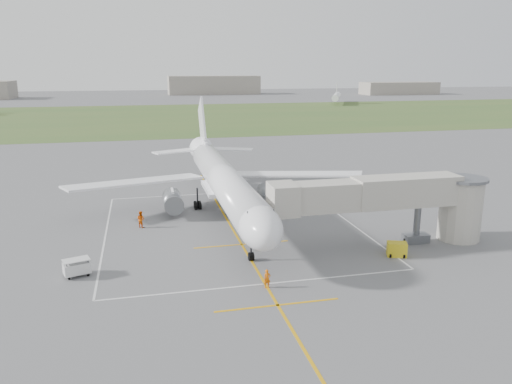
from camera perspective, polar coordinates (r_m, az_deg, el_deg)
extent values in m
plane|color=#575759|center=(61.56, -3.51, -2.88)|extent=(700.00, 700.00, 0.00)
cube|color=#3A5826|center=(189.18, -10.24, 8.47)|extent=(700.00, 120.00, 0.02)
cube|color=orange|center=(56.87, -2.66, -4.31)|extent=(0.25, 60.00, 0.01)
cube|color=orange|center=(39.72, 2.49, -12.79)|extent=(10.00, 0.25, 0.01)
cube|color=orange|center=(52.23, -1.65, -6.00)|extent=(10.00, 0.25, 0.01)
cube|color=silver|center=(72.99, -5.10, -0.18)|extent=(28.00, 0.20, 0.01)
cube|color=silver|center=(43.20, 1.05, -10.46)|extent=(28.00, 0.20, 0.01)
cube|color=silver|center=(57.15, -16.83, -4.83)|extent=(0.20, 32.00, 0.01)
cube|color=silver|center=(61.70, 10.08, -3.03)|extent=(0.20, 32.00, 0.01)
cylinder|color=white|center=(60.40, -3.57, 1.21)|extent=(3.80, 36.00, 3.80)
ellipsoid|color=white|center=(43.37, 0.43, -3.98)|extent=(3.80, 7.22, 3.80)
cube|color=black|center=(42.22, 0.72, -2.99)|extent=(2.40, 1.60, 0.99)
cone|color=white|center=(80.24, -6.04, 4.68)|extent=(3.80, 6.00, 3.80)
cube|color=white|center=(68.69, 4.26, 2.05)|extent=(17.93, 11.24, 1.23)
cube|color=white|center=(65.66, -13.52, 1.13)|extent=(17.93, 11.24, 1.23)
cube|color=white|center=(63.64, -4.00, 0.44)|extent=(4.20, 8.00, 0.50)
cube|color=white|center=(80.34, -6.18, 7.78)|extent=(0.30, 7.89, 8.65)
cube|color=white|center=(78.57, -5.92, 5.44)|extent=(0.35, 5.00, 1.20)
cube|color=white|center=(80.53, -3.04, 4.91)|extent=(7.85, 5.03, 0.20)
cube|color=white|center=(79.52, -9.03, 4.64)|extent=(7.85, 5.03, 0.20)
cylinder|color=slate|center=(64.65, 1.52, -0.27)|extent=(2.30, 4.20, 2.30)
cube|color=white|center=(64.18, 1.59, 0.35)|extent=(0.25, 2.40, 1.20)
cylinder|color=slate|center=(62.77, -9.51, -0.91)|extent=(2.30, 4.20, 2.30)
cube|color=white|center=(62.28, -9.52, -0.27)|extent=(0.25, 2.40, 1.20)
cylinder|color=black|center=(47.65, -0.57, -6.36)|extent=(0.18, 0.18, 2.60)
cylinder|color=black|center=(47.95, -0.70, -7.38)|extent=(0.28, 0.80, 0.80)
cylinder|color=black|center=(48.00, -0.44, -7.36)|extent=(0.28, 0.80, 0.80)
cylinder|color=black|center=(65.94, -1.70, -0.43)|extent=(0.22, 0.22, 2.80)
cylinder|color=black|center=(65.80, -1.87, -1.30)|extent=(0.32, 0.96, 0.96)
cylinder|color=black|center=(65.90, -1.40, -1.27)|extent=(0.32, 0.96, 0.96)
cylinder|color=black|center=(66.46, -1.99, -1.14)|extent=(0.32, 0.96, 0.96)
cylinder|color=black|center=(66.57, -1.52, -1.11)|extent=(0.32, 0.96, 0.96)
cylinder|color=black|center=(65.09, -6.71, -0.72)|extent=(0.22, 0.22, 2.80)
cylinder|color=black|center=(64.97, -6.90, -1.60)|extent=(0.32, 0.96, 0.96)
cylinder|color=black|center=(65.02, -6.41, -1.57)|extent=(0.32, 0.96, 0.96)
cylinder|color=black|center=(65.64, -6.97, -1.44)|extent=(0.32, 0.96, 0.96)
cylinder|color=black|center=(65.69, -6.48, -1.41)|extent=(0.32, 0.96, 0.96)
cube|color=#ADA89D|center=(49.43, 7.96, -0.51)|extent=(11.09, 2.90, 2.80)
cube|color=#ADA89D|center=(53.11, 16.78, 0.15)|extent=(11.09, 3.10, 3.00)
cube|color=#ADA89D|center=(48.07, 3.12, -0.81)|extent=(2.60, 3.40, 3.00)
cylinder|color=slate|center=(54.82, 17.92, -3.42)|extent=(0.70, 0.70, 4.20)
cube|color=slate|center=(55.32, 17.79, -5.05)|extent=(2.60, 1.40, 0.90)
cylinder|color=#ADA89D|center=(57.21, 22.31, -1.93)|extent=(4.40, 4.40, 6.40)
cylinder|color=slate|center=(56.42, 22.63, 1.39)|extent=(5.00, 5.00, 0.30)
cylinder|color=black|center=(54.86, 16.88, -5.25)|extent=(0.70, 0.30, 0.70)
cylinder|color=black|center=(55.85, 18.66, -5.04)|extent=(0.70, 0.30, 0.70)
cube|color=gold|center=(50.83, 15.80, -6.31)|extent=(2.15, 1.78, 1.39)
cylinder|color=black|center=(50.43, 15.11, -7.02)|extent=(0.32, 0.45, 0.41)
cylinder|color=black|center=(50.63, 16.57, -7.04)|extent=(0.32, 0.45, 0.41)
cube|color=silver|center=(47.19, -19.79, -8.16)|extent=(2.53, 1.95, 0.98)
cube|color=silver|center=(46.92, -19.87, -7.30)|extent=(2.53, 1.95, 0.07)
cylinder|color=black|center=(46.50, -20.76, -8.34)|extent=(0.07, 0.07, 1.16)
cylinder|color=black|center=(46.78, -18.60, -8.02)|extent=(0.07, 0.07, 1.16)
cylinder|color=black|center=(47.48, -21.00, -7.89)|extent=(0.07, 0.07, 1.16)
cylinder|color=black|center=(47.76, -18.89, -7.58)|extent=(0.07, 0.07, 1.16)
cylinder|color=black|center=(46.83, -20.58, -9.17)|extent=(0.26, 0.39, 0.36)
cylinder|color=black|center=(47.09, -18.65, -8.87)|extent=(0.26, 0.39, 0.36)
cylinder|color=black|center=(47.73, -20.81, -8.74)|extent=(0.26, 0.39, 0.36)
cylinder|color=black|center=(47.98, -18.91, -8.45)|extent=(0.26, 0.39, 0.36)
imported|color=#E06007|center=(42.22, 1.29, -9.89)|extent=(0.60, 0.40, 1.60)
imported|color=#DA5206|center=(58.85, -13.04, -3.05)|extent=(1.19, 1.17, 1.94)
cube|color=gray|center=(341.91, -4.86, 12.08)|extent=(60.00, 20.00, 12.00)
cube|color=gray|center=(351.98, 16.04, 11.33)|extent=(50.00, 18.00, 8.00)
cylinder|color=white|center=(256.81, 9.19, 10.73)|extent=(16.13, 30.46, 3.20)
cube|color=white|center=(256.60, 9.23, 11.73)|extent=(1.93, 3.77, 5.50)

